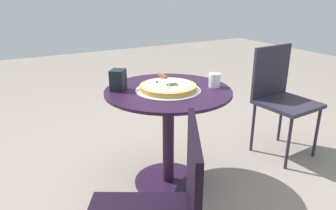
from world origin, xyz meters
TOP-DOWN VIEW (x-y plane):
  - ground_plane at (0.00, 0.00)m, footprint 10.00×10.00m
  - patio_table at (0.00, 0.00)m, footprint 0.81×0.81m
  - pizza_on_tray at (0.01, 0.01)m, footprint 0.41×0.41m
  - pizza_server at (-0.01, -0.05)m, footprint 0.09×0.21m
  - drinking_cup at (-0.29, 0.09)m, footprint 0.08×0.08m
  - napkin_dispenser at (0.28, -0.15)m, footprint 0.13×0.13m
  - patio_chair_far at (-1.01, 0.01)m, footprint 0.44×0.44m

SIDE VIEW (x-z plane):
  - ground_plane at x=0.00m, z-range 0.00..0.00m
  - patio_table at x=0.00m, z-range 0.13..0.81m
  - patio_chair_far at x=-1.01m, z-range 0.07..0.93m
  - pizza_on_tray at x=0.01m, z-range 0.67..0.73m
  - drinking_cup at x=-0.29m, z-range 0.68..0.77m
  - pizza_server at x=-0.01m, z-range 0.73..0.75m
  - napkin_dispenser at x=0.28m, z-range 0.68..0.81m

